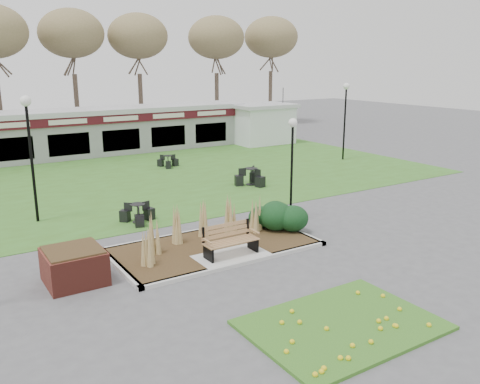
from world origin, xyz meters
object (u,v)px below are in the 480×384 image
food_pavilion (62,134)px  lamp_post_near_right (292,147)px  lamp_post_mid_right (29,131)px  bistro_set_b (138,216)px  patio_umbrella (283,117)px  bistro_set_c (251,179)px  bistro_set_d (168,163)px  service_hut (262,123)px  brick_planter (74,266)px  lamp_post_far_right (346,104)px  park_bench (230,240)px

food_pavilion → lamp_post_near_right: size_ratio=6.44×
lamp_post_mid_right → bistro_set_b: lamp_post_mid_right is taller
food_pavilion → lamp_post_mid_right: size_ratio=5.34×
patio_umbrella → food_pavilion: bearing=172.7°
food_pavilion → bistro_set_b: food_pavilion is taller
food_pavilion → bistro_set_c: size_ratio=16.47×
food_pavilion → bistro_set_d: bearing=-56.5°
food_pavilion → bistro_set_c: bearing=-65.1°
bistro_set_b → bistro_set_c: size_ratio=0.86×
food_pavilion → service_hut: 13.64m
brick_planter → patio_umbrella: size_ratio=0.53×
food_pavilion → lamp_post_mid_right: lamp_post_mid_right is taller
bistro_set_d → patio_umbrella: (11.23, 4.30, 1.54)m
lamp_post_mid_right → lamp_post_far_right: bearing=9.3°
brick_planter → bistro_set_c: (10.10, 6.65, -0.19)m
lamp_post_mid_right → brick_planter: bearing=-92.5°
lamp_post_near_right → lamp_post_mid_right: (-7.91, 5.01, 0.58)m
bistro_set_c → brick_planter: bearing=-146.6°
brick_planter → food_pavilion: size_ratio=0.06×
park_bench → brick_planter: (-4.40, 0.75, -0.11)m
brick_planter → lamp_post_near_right: 8.57m
lamp_post_near_right → bistro_set_d: bearing=88.2°
food_pavilion → patio_umbrella: (15.37, -1.96, 0.30)m
food_pavilion → lamp_post_far_right: 17.22m
bistro_set_b → food_pavilion: bearing=86.0°
service_hut → bistro_set_b: size_ratio=3.42×
park_bench → lamp_post_far_right: bearing=35.2°
brick_planter → bistro_set_b: size_ratio=1.16×
bistro_set_c → patio_umbrella: bearing=46.9°
food_pavilion → bistro_set_d: size_ratio=20.37×
park_bench → bistro_set_c: bearing=52.4°
food_pavilion → lamp_post_far_right: bearing=-35.1°
bistro_set_b → park_bench: bearing=-77.6°
lamp_post_far_right → bistro_set_c: size_ratio=3.04×
food_pavilion → lamp_post_mid_right: 13.61m
patio_umbrella → bistro_set_d: bearing=-159.1°
brick_planter → food_pavilion: 19.49m
bistro_set_d → bistro_set_c: bearing=-75.5°
park_bench → lamp_post_near_right: bearing=26.4°
bistro_set_b → lamp_post_far_right: bearing=18.8°
bistro_set_b → lamp_post_mid_right: bearing=145.4°
bistro_set_c → bistro_set_b: bearing=-158.5°
brick_planter → patio_umbrella: (19.77, 17.00, 1.30)m
lamp_post_mid_right → patio_umbrella: size_ratio=1.62×
park_bench → patio_umbrella: 23.51m
brick_planter → bistro_set_d: bearing=56.1°
patio_umbrella → lamp_post_mid_right: bearing=-150.9°
lamp_post_far_right → bistro_set_d: 10.94m
bistro_set_b → brick_planter: bearing=-130.0°
patio_umbrella → lamp_post_far_right: bearing=-99.9°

